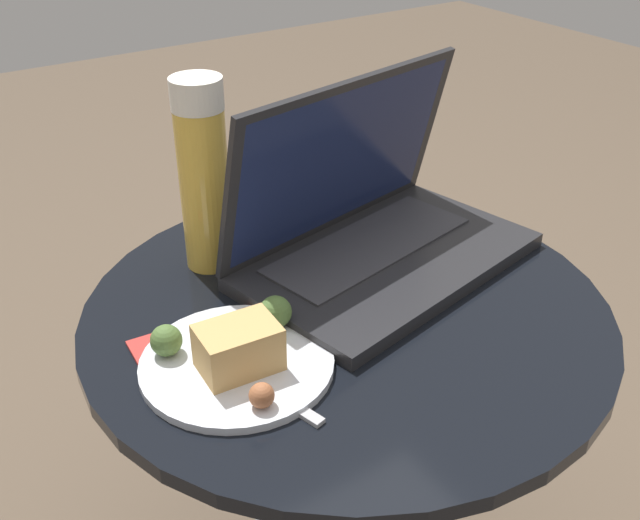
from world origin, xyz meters
name	(u,v)px	position (x,y,z in m)	size (l,w,h in m)	color
table	(344,408)	(0.00, 0.00, 0.36)	(0.62, 0.62, 0.51)	#515156
napkin	(230,351)	(-0.16, 0.00, 0.52)	(0.19, 0.14, 0.00)	#B7332D
laptop	(372,226)	(0.09, 0.07, 0.56)	(0.41, 0.29, 0.23)	#232326
beer_glass	(204,176)	(-0.09, 0.18, 0.64)	(0.06, 0.06, 0.24)	gold
snack_plate	(237,354)	(-0.16, -0.03, 0.53)	(0.20, 0.20, 0.06)	silver
fork	(245,376)	(-0.16, -0.05, 0.52)	(0.06, 0.18, 0.00)	#B2B2B7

